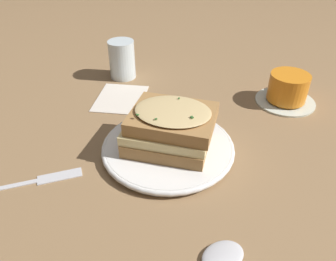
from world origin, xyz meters
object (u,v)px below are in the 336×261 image
Objects in this scene: sandwich at (169,128)px; water_glass at (122,59)px; dinner_plate at (168,147)px; napkin at (121,98)px; spoon at (217,259)px; fork at (37,180)px; teacup_with_saucer at (288,90)px.

sandwich is 0.33m from water_glass.
dinner_plate is 1.37× the size of sandwich.
sandwich is 0.23m from napkin.
fork is at bearing -146.92° from spoon.
dinner_plate is 1.47× the size of spoon.
sandwich is at bearing 126.76° from dinner_plate.
spoon is (0.23, 0.06, -0.00)m from dinner_plate.
teacup_with_saucer is 0.41m from water_glass.
spoon is 1.24× the size of napkin.
fork is at bearing -23.26° from napkin.
spoon is (0.23, 0.05, -0.05)m from sandwich.
water_glass is at bearing -178.77° from napkin.
dinner_plate is 0.33m from teacup_with_saucer.
water_glass reaches higher than dinner_plate.
napkin is at bearing 119.39° from teacup_with_saucer.
teacup_with_saucer is at bearing 121.88° from sandwich.
water_glass reaches higher than teacup_with_saucer.
dinner_plate is at bearing 91.95° from fork.
teacup_with_saucer is 1.01× the size of napkin.
teacup_with_saucer reaches higher than fork.
water_glass is (-0.14, -0.39, 0.02)m from teacup_with_saucer.
dinner_plate is at bearing 166.45° from spoon.
teacup_with_saucer is 1.40× the size of water_glass.
fork is (0.39, -0.11, -0.05)m from water_glass.
napkin is at bearing 1.23° from water_glass.
fork is at bearing -71.93° from sandwich.
teacup_with_saucer is (-0.17, 0.28, 0.02)m from dinner_plate.
spoon is at bearing 20.56° from napkin.
sandwich is (-0.00, 0.00, 0.04)m from dinner_plate.
fork is 0.29m from napkin.
dinner_plate is 2.54× the size of water_glass.
sandwich is 1.08× the size of spoon.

